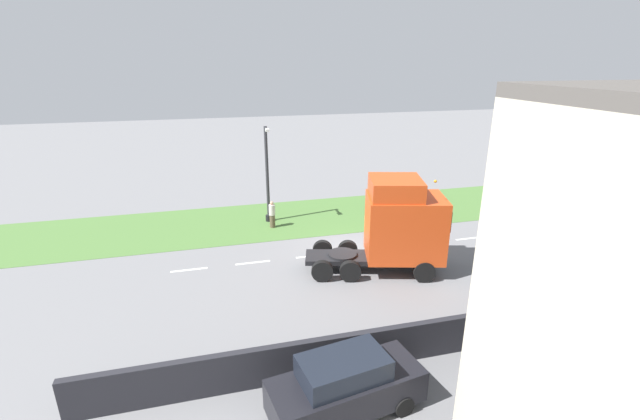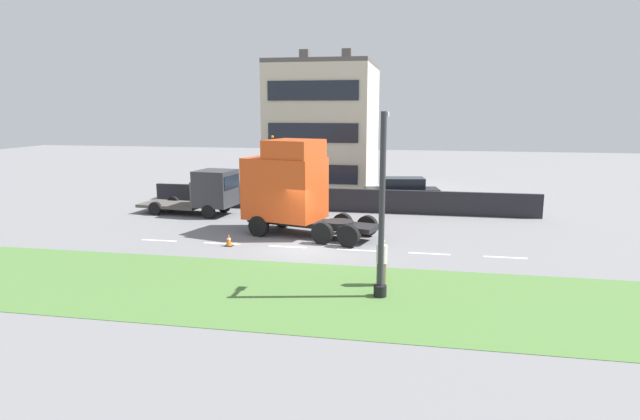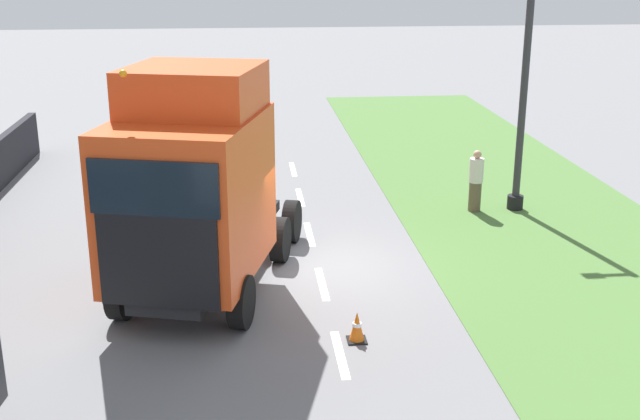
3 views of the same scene
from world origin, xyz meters
name	(u,v)px [view 2 (image 2 of 3)]	position (x,y,z in m)	size (l,w,h in m)	color
ground_plane	(307,248)	(0.00, 0.00, 0.00)	(120.00, 120.00, 0.00)	slate
grass_verge	(271,291)	(-6.00, 0.00, 0.01)	(7.00, 44.00, 0.01)	#4C7538
lane_markings	(322,248)	(0.00, -0.70, 0.00)	(0.16, 17.80, 0.00)	white
boundary_wall	(337,200)	(9.00, 0.00, 0.71)	(0.25, 24.00, 1.42)	#232328
building_block	(325,128)	(17.31, 2.26, 4.81)	(9.75, 7.29, 10.70)	beige
lorry_cab	(289,187)	(2.60, 1.44, 2.39)	(4.22, 6.99, 4.90)	black
flatbed_truck	(209,191)	(6.41, 7.35, 1.43)	(2.76, 6.11, 2.70)	#333338
parked_car	(402,193)	(10.74, -3.87, 0.96)	(2.48, 4.84, 1.97)	black
lamp_post	(382,217)	(-5.81, -3.80, 2.73)	(1.34, 0.44, 6.18)	black
pedestrian	(382,263)	(-4.69, -3.75, 0.85)	(0.39, 0.39, 1.73)	brown
traffic_cone_lead	(229,240)	(-0.37, 3.61, 0.28)	(0.36, 0.36, 0.58)	black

